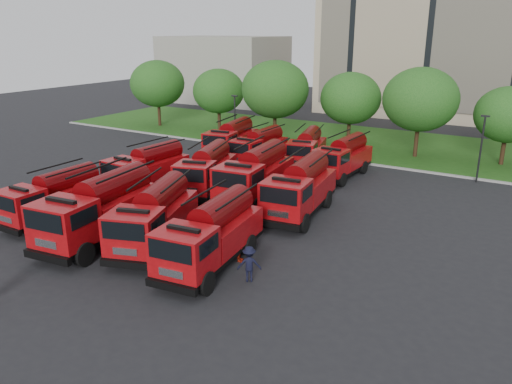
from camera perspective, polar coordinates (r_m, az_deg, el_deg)
ground at (r=30.04m, az=-4.68°, el=-3.59°), size 140.00×140.00×0.00m
lawn at (r=52.40m, az=12.27°, el=5.58°), size 70.00×16.00×0.12m
curb at (r=45.01m, az=8.80°, el=3.75°), size 70.00×0.30×0.14m
apartment_building at (r=71.92m, az=20.75°, el=18.17°), size 30.00×14.18×25.00m
side_building at (r=81.39m, az=-3.75°, el=13.82°), size 18.00×12.00×10.00m
tree_0 at (r=60.50m, az=-11.20°, el=12.05°), size 6.30×6.30×7.70m
tree_1 at (r=56.31m, az=-4.30°, el=11.43°), size 5.71×5.71×6.98m
tree_2 at (r=50.69m, az=2.21°, el=11.64°), size 6.72×6.72×8.22m
tree_3 at (r=50.09m, az=10.75°, el=10.49°), size 5.88×5.88×7.19m
tree_4 at (r=46.57m, az=18.28°, el=10.01°), size 6.55×6.55×8.01m
tree_5 at (r=46.60m, az=26.90°, el=7.89°), size 5.46×5.46×6.68m
lamp_post_0 at (r=48.44m, az=-2.43°, el=8.39°), size 0.60×0.25×5.11m
lamp_post_1 at (r=40.77m, az=24.36°, el=4.92°), size 0.60×0.25×5.11m
fire_truck_0 at (r=32.29m, az=-22.04°, el=-0.48°), size 2.53×6.68×3.02m
fire_truck_1 at (r=28.29m, az=-17.34°, el=-1.84°), size 3.75×8.28×3.64m
fire_truck_2 at (r=26.92m, az=-11.51°, el=-2.76°), size 4.73×7.65×3.30m
fire_truck_3 at (r=24.26m, az=-5.14°, el=-4.84°), size 3.37×7.47×3.29m
fire_truck_4 at (r=36.96m, az=-12.28°, el=2.77°), size 2.71×6.90×3.10m
fire_truck_5 at (r=35.38m, az=-5.65°, el=2.53°), size 4.41×7.48×3.23m
fire_truck_6 at (r=33.45m, az=-0.05°, el=2.01°), size 3.63×8.12×3.58m
fire_truck_7 at (r=30.95m, az=5.08°, el=0.44°), size 3.50×7.76×3.41m
fire_truck_8 at (r=44.97m, az=-2.81°, el=5.99°), size 3.66×7.49×3.27m
fire_truck_9 at (r=42.58m, az=0.33°, el=5.14°), size 2.46×6.61×3.00m
fire_truck_10 at (r=42.27m, az=5.83°, el=4.95°), size 3.80×6.94×3.00m
fire_truck_11 at (r=39.56m, az=9.90°, el=3.92°), size 2.70×6.89×3.10m
firefighter_0 at (r=23.24m, az=-9.00°, el=-10.62°), size 0.58×0.44×1.52m
firefighter_2 at (r=25.29m, az=-1.91°, el=-7.89°), size 0.72×0.98×1.49m
firefighter_3 at (r=23.44m, az=-0.77°, el=-10.11°), size 1.25×1.07×1.73m
firefighter_4 at (r=36.90m, az=-13.71°, el=0.11°), size 1.09×0.94×1.89m
firefighter_5 at (r=32.64m, az=4.60°, el=-1.79°), size 1.48×1.17×1.47m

